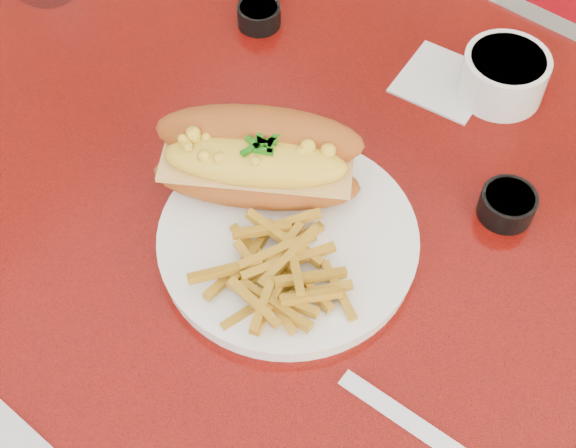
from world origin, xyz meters
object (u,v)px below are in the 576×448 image
Objects in this scene: booth_bench_far at (569,96)px; sauce_cup_left at (259,14)px; sauce_cup_right at (508,204)px; gravy_ramekin at (504,75)px; diner_table at (337,278)px; fork at (275,174)px; dinner_plate at (288,240)px; mac_hoagie at (257,159)px.

booth_bench_far is 19.75× the size of sauce_cup_left.
gravy_ramekin is at bearing 122.29° from sauce_cup_right.
sauce_cup_left is at bearing -111.57° from booth_bench_far.
sauce_cup_left is at bearing 148.16° from diner_table.
fork is at bearing -156.95° from diner_table.
sauce_cup_right is at bearing -78.67° from booth_bench_far.
dinner_plate is at bearing -157.76° from fork.
gravy_ramekin is at bearing 34.82° from mac_hoagie.
gravy_ramekin is 1.69× the size of sauce_cup_left.
dinner_plate is 0.09m from mac_hoagie.
fork is (0.01, 0.02, -0.04)m from mac_hoagie.
diner_table is 0.19m from dinner_plate.
sauce_cup_left is (-0.26, -0.65, 0.50)m from booth_bench_far.
dinner_plate is at bearing -90.68° from booth_bench_far.
fork is 2.43× the size of sauce_cup_left.
mac_hoagie is at bearing 137.64° from fork.
dinner_plate and fork have the same top height.
fork is at bearing -113.27° from gravy_ramekin.
dinner_plate is at bearing -130.55° from sauce_cup_right.
sauce_cup_right is (0.14, 0.09, 0.18)m from diner_table.
sauce_cup_left is at bearing 170.77° from sauce_cup_right.
booth_bench_far is at bearing -31.54° from fork.
booth_bench_far reaches higher than fork.
diner_table is 3.94× the size of dinner_plate.
mac_hoagie is (-0.08, -0.86, 0.54)m from booth_bench_far.
sauce_cup_left is at bearing 17.46° from fork.
dinner_plate is (-0.01, -0.90, 0.49)m from booth_bench_far.
sauce_cup_left is at bearing 97.75° from mac_hoagie.
dinner_plate is 3.04× the size of gravy_ramekin.
diner_table is 1.03× the size of booth_bench_far.
dinner_plate is 0.08m from fork.
diner_table is 0.24m from mac_hoagie.
dinner_plate is (-0.01, -0.09, 0.17)m from diner_table.
booth_bench_far reaches higher than mac_hoagie.
fork is at bearing -94.94° from booth_bench_far.
booth_bench_far is 3.85× the size of dinner_plate.
mac_hoagie is at bearing -49.84° from sauce_cup_left.
fork is at bearing 41.82° from mac_hoagie.
sauce_cup_right is (0.15, 0.18, 0.01)m from dinner_plate.
booth_bench_far is 0.98m from fork.
gravy_ramekin is 1.53× the size of sauce_cup_right.
booth_bench_far is 1.02m from mac_hoagie.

